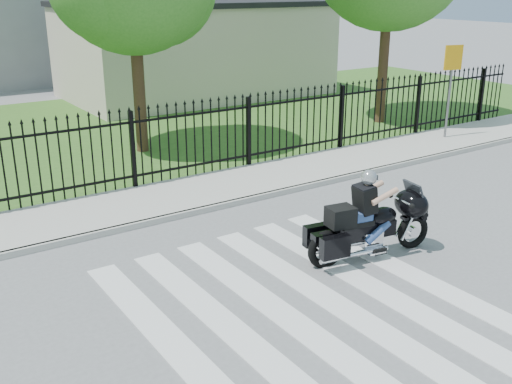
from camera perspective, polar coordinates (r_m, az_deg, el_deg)
ground at (r=8.74m, az=4.54°, el=-10.67°), size 120.00×120.00×0.00m
crosswalk at (r=8.74m, az=4.54°, el=-10.63°), size 5.00×5.50×0.01m
sidewalk at (r=12.64m, az=-9.62°, el=-0.88°), size 40.00×2.00×0.12m
curb at (r=11.79m, az=-7.58°, el=-2.27°), size 40.00×0.12×0.12m
grass_strip at (r=19.02m, az=-18.54°, el=5.05°), size 40.00×12.00×0.02m
iron_fence at (r=13.27m, az=-11.64°, el=3.78°), size 26.00×0.04×1.80m
building_low at (r=24.99m, az=-5.78°, el=13.19°), size 10.00×6.00×3.50m
building_low_roof at (r=24.87m, az=-5.93°, el=17.43°), size 10.20×6.20×0.20m
motorcycle_rider at (r=10.04m, az=10.66°, el=-2.77°), size 2.37×1.01×1.58m
traffic_sign at (r=18.01m, az=18.16°, el=10.79°), size 0.56×0.18×2.62m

